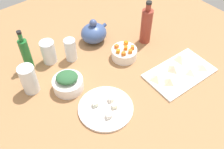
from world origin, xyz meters
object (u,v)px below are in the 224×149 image
Objects in this scene: plate_tofu at (106,108)px; drinking_glass_0 at (49,52)px; teapot at (94,33)px; bottle_1 at (26,53)px; bowl_carrots at (124,53)px; bottle_0 at (146,25)px; cutting_board at (180,73)px; drinking_glass_2 at (71,50)px; drinking_glass_1 at (29,79)px; bowl_greens at (68,84)px.

plate_tofu is 43.13cm from drinking_glass_0.
teapot is 0.72× the size of bottle_1.
plate_tofu is 1.83× the size of bowl_carrots.
bottle_0 reaches higher than drinking_glass_0.
bottle_1 is at bearing 137.30° from cutting_board.
drinking_glass_2 is (-40.34, 13.52, -4.38)cm from bottle_0.
drinking_glass_1 reaches higher than plate_tofu.
plate_tofu is 1.09× the size of bottle_1.
bowl_carrots is at bearing 35.73° from plate_tofu.
teapot is (-4.08, 21.27, 2.75)cm from bowl_carrots.
teapot reaches higher than cutting_board.
cutting_board is at bearing -98.10° from bottle_0.
bottle_1 is (-56.12, 51.79, 8.70)cm from cutting_board.
drinking_glass_1 is at bearing -112.65° from bottle_1.
drinking_glass_0 reaches higher than plate_tofu.
teapot is at bearing 59.81° from plate_tofu.
teapot is at bearing 34.65° from bowl_greens.
teapot is 1.30× the size of drinking_glass_2.
drinking_glass_1 is at bearing -166.52° from drinking_glass_2.
drinking_glass_2 reaches higher than cutting_board.
teapot is at bearing 13.86° from drinking_glass_1.
bowl_greens is at bearing -35.80° from drinking_glass_1.
drinking_glass_1 is (-44.35, -10.94, 1.71)cm from teapot.
bottle_0 is at bearing 26.80° from plate_tofu.
teapot reaches higher than bowl_greens.
drinking_glass_0 is at bearing 35.82° from drinking_glass_1.
plate_tofu is 1.97× the size of drinking_glass_0.
bowl_carrots is 19.99cm from bottle_0.
bowl_greens is (-48.35, 26.92, 2.34)cm from cutting_board.
cutting_board is 2.10× the size of teapot.
plate_tofu is at bearing -73.31° from bowl_greens.
plate_tofu is 48.41cm from teapot.
drinking_glass_2 reaches higher than bowl_carrots.
drinking_glass_0 is at bearing 149.70° from drinking_glass_2.
cutting_board is 1.36× the size of bottle_0.
bowl_carrots is at bearing -0.44° from bowl_greens.
bowl_greens is 53.23cm from bottle_0.
drinking_glass_2 is at bearing 161.47° from bottle_0.
cutting_board is 2.36× the size of drinking_glass_1.
bowl_carrots reaches higher than plate_tofu.
plate_tofu is 1.51× the size of teapot.
bottle_1 reaches higher than bowl_greens.
bottle_0 is (52.58, 2.82, 7.78)cm from bowl_greens.
cutting_board is 42.64cm from plate_tofu.
bottle_1 reaches higher than teapot.
drinking_glass_1 reaches higher than teapot.
drinking_glass_1 is at bearing -144.18° from drinking_glass_0.
teapot reaches higher than drinking_glass_2.
bottle_0 is 53.74cm from drinking_glass_0.
cutting_board is 31.70cm from bottle_0.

